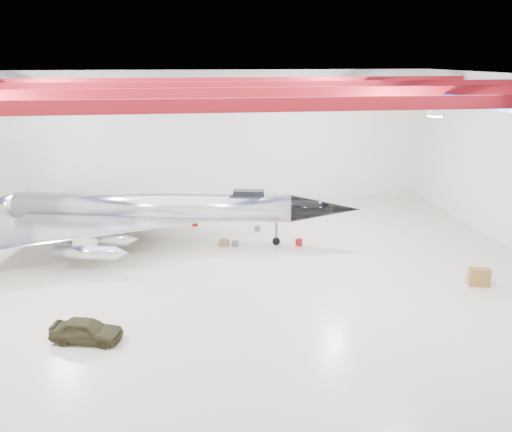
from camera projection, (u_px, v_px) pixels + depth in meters
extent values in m
plane|color=beige|center=(204.00, 274.00, 28.84)|extent=(40.00, 40.00, 0.00)
plane|color=silver|center=(194.00, 139.00, 41.30)|extent=(40.00, 0.00, 40.00)
plane|color=#0A0F38|center=(198.00, 77.00, 25.48)|extent=(40.00, 40.00, 0.00)
cube|color=maroon|center=(206.00, 106.00, 17.18)|extent=(39.50, 0.25, 0.50)
cube|color=maroon|center=(200.00, 93.00, 22.83)|extent=(39.50, 0.25, 0.50)
cube|color=maroon|center=(196.00, 86.00, 28.49)|extent=(39.50, 0.25, 0.50)
cube|color=maroon|center=(194.00, 81.00, 34.14)|extent=(39.50, 0.25, 0.50)
cube|color=#0D1853|center=(418.00, 93.00, 27.37)|extent=(0.25, 29.50, 0.40)
cube|color=silver|center=(435.00, 113.00, 21.57)|extent=(0.55, 0.55, 0.25)
cube|color=silver|center=(29.00, 97.00, 30.18)|extent=(0.55, 0.55, 0.25)
cube|color=silver|center=(348.00, 93.00, 32.88)|extent=(0.55, 0.55, 0.25)
cylinder|color=silver|center=(153.00, 207.00, 32.92)|extent=(18.24, 5.15, 1.82)
cone|color=black|center=(326.00, 209.00, 32.44)|extent=(4.81, 2.63, 1.82)
cube|color=silver|center=(6.00, 170.00, 32.59)|extent=(2.53, 0.58, 4.10)
cube|color=black|center=(249.00, 194.00, 32.36)|extent=(2.10, 1.09, 0.46)
cylinder|color=silver|center=(86.00, 252.00, 28.65)|extent=(3.55, 1.44, 0.82)
cylinder|color=silver|center=(100.00, 239.00, 30.82)|extent=(3.55, 1.44, 0.82)
cylinder|color=silver|center=(125.00, 212.00, 36.02)|extent=(3.55, 1.44, 0.82)
cylinder|color=silver|center=(134.00, 203.00, 38.19)|extent=(3.55, 1.44, 0.82)
cylinder|color=#59595B|center=(276.00, 233.00, 33.10)|extent=(0.16, 0.16, 1.64)
cylinder|color=black|center=(276.00, 241.00, 33.28)|extent=(0.54, 0.29, 0.51)
cylinder|color=#59595B|center=(88.00, 243.00, 31.43)|extent=(0.16, 0.16, 1.64)
cylinder|color=black|center=(89.00, 251.00, 31.60)|extent=(0.54, 0.29, 0.51)
cylinder|color=#59595B|center=(112.00, 220.00, 35.76)|extent=(0.16, 0.16, 1.64)
cylinder|color=black|center=(112.00, 227.00, 35.94)|extent=(0.54, 0.29, 0.51)
imported|color=#312E18|center=(86.00, 330.00, 21.92)|extent=(3.36, 2.01, 1.07)
cube|color=brown|center=(479.00, 277.00, 27.29)|extent=(1.18, 0.77, 0.99)
cube|color=maroon|center=(195.00, 224.00, 37.05)|extent=(0.42, 0.34, 0.28)
cylinder|color=#59595B|center=(235.00, 244.00, 33.03)|extent=(0.46, 0.46, 0.38)
cube|color=#59595B|center=(96.00, 231.00, 35.65)|extent=(0.42, 0.37, 0.25)
cylinder|color=maroon|center=(299.00, 242.00, 33.23)|extent=(0.51, 0.51, 0.43)
cube|color=olive|center=(224.00, 243.00, 33.10)|extent=(0.71, 0.63, 0.42)
cylinder|color=#59595B|center=(257.00, 228.00, 35.96)|extent=(0.52, 0.52, 0.36)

